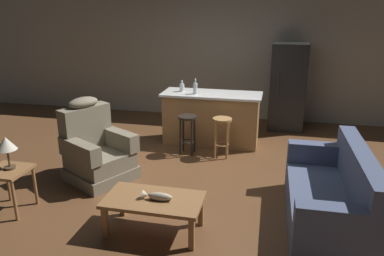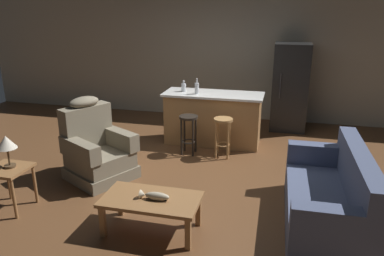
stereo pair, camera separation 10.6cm
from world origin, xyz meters
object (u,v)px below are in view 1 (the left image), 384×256
object	(u,v)px
coffee_table	(154,203)
end_table	(9,177)
table_lamp	(6,145)
kitchen_island	(211,118)
bottle_short_amber	(182,87)
bar_stool_right	(222,130)
refrigerator	(287,87)
fish_figurine	(157,196)
recliner_near_lamp	(96,151)
bottle_tall_green	(195,88)
bar_stool_left	(188,128)
couch	(332,198)

from	to	relation	value
coffee_table	end_table	bearing A→B (deg)	178.65
table_lamp	kitchen_island	xyz separation A→B (m)	(1.99, 2.94, -0.39)
coffee_table	bottle_short_amber	size ratio (longest dim) A/B	5.35
bar_stool_right	refrigerator	world-z (taller)	refrigerator
fish_figurine	end_table	size ratio (longest dim) A/B	0.61
recliner_near_lamp	refrigerator	bearing A→B (deg)	76.56
kitchen_island	bottle_tall_green	distance (m)	0.65
coffee_table	refrigerator	world-z (taller)	refrigerator
kitchen_island	bottle_short_amber	xyz separation A→B (m)	(-0.56, 0.02, 0.55)
bar_stool_left	end_table	bearing A→B (deg)	-126.17
bar_stool_right	bottle_tall_green	bearing A→B (deg)	138.50
bottle_short_amber	couch	bearing A→B (deg)	-45.25
end_table	refrigerator	bearing A→B (deg)	51.08
fish_figurine	couch	xyz separation A→B (m)	(1.92, 0.62, -0.12)
bar_stool_right	bottle_tall_green	xyz separation A→B (m)	(-0.57, 0.51, 0.59)
table_lamp	kitchen_island	distance (m)	3.57
bar_stool_right	refrigerator	xyz separation A→B (m)	(1.06, 1.83, 0.41)
bottle_tall_green	coffee_table	bearing A→B (deg)	-86.85
couch	bar_stool_left	world-z (taller)	couch
kitchen_island	refrigerator	xyz separation A→B (m)	(1.35, 1.20, 0.40)
bar_stool_right	bottle_short_amber	xyz separation A→B (m)	(-0.86, 0.65, 0.56)
bar_stool_left	coffee_table	bearing A→B (deg)	-85.63
recliner_near_lamp	refrigerator	xyz separation A→B (m)	(2.75, 3.05, 0.46)
refrigerator	bottle_short_amber	distance (m)	2.25
table_lamp	bar_stool_right	distance (m)	3.27
recliner_near_lamp	fish_figurine	bearing A→B (deg)	-13.07
recliner_near_lamp	bottle_tall_green	world-z (taller)	bottle_tall_green
couch	recliner_near_lamp	size ratio (longest dim) A/B	1.60
end_table	bar_stool_left	xyz separation A→B (m)	(1.71, 2.33, 0.01)
bar_stool_left	bar_stool_right	bearing A→B (deg)	0.00
recliner_near_lamp	kitchen_island	world-z (taller)	recliner_near_lamp
kitchen_island	refrigerator	world-z (taller)	refrigerator
table_lamp	bar_stool_left	xyz separation A→B (m)	(1.69, 2.31, -0.40)
fish_figurine	bar_stool_right	xyz separation A→B (m)	(0.37, 2.40, 0.01)
fish_figurine	refrigerator	size ratio (longest dim) A/B	0.19
couch	end_table	size ratio (longest dim) A/B	3.42
kitchen_island	refrigerator	bearing A→B (deg)	41.56
coffee_table	bar_stool_right	size ratio (longest dim) A/B	1.62
coffee_table	bottle_tall_green	bearing A→B (deg)	93.15
table_lamp	recliner_near_lamp	bearing A→B (deg)	61.52
kitchen_island	refrigerator	size ratio (longest dim) A/B	1.02
end_table	bar_stool_left	size ratio (longest dim) A/B	0.82
fish_figurine	refrigerator	world-z (taller)	refrigerator
end_table	recliner_near_lamp	bearing A→B (deg)	61.37
end_table	bar_stool_left	world-z (taller)	bar_stool_left
table_lamp	bottle_short_amber	size ratio (longest dim) A/B	1.99
couch	end_table	xyz separation A→B (m)	(-3.86, -0.55, 0.12)
kitchen_island	bar_stool_right	world-z (taller)	kitchen_island
fish_figurine	bar_stool_left	bearing A→B (deg)	95.50
end_table	table_lamp	world-z (taller)	table_lamp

